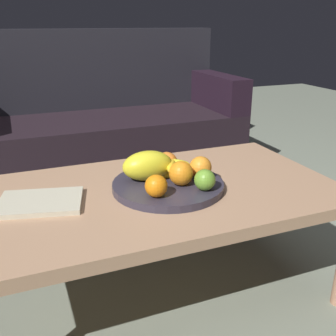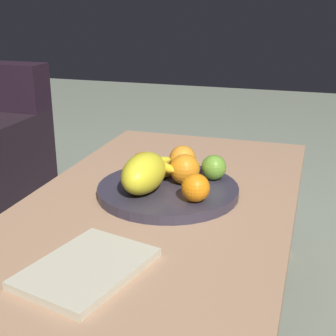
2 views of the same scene
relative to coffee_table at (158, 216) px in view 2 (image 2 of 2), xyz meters
name	(u,v)px [view 2 (image 2 of 2)]	position (x,y,z in m)	size (l,w,h in m)	color
ground_plane	(159,335)	(0.00, 0.00, -0.37)	(8.00, 8.00, 0.00)	gray
coffee_table	(158,216)	(0.00, 0.00, 0.00)	(1.26, 0.68, 0.41)	tan
fruit_bowl	(168,190)	(0.06, -0.01, 0.05)	(0.37, 0.37, 0.03)	#322D3C
melon_large_front	(144,172)	(0.00, 0.04, 0.12)	(0.17, 0.10, 0.10)	yellow
orange_front	(185,169)	(0.09, -0.05, 0.11)	(0.08, 0.08, 0.08)	orange
orange_left	(144,166)	(0.08, 0.07, 0.10)	(0.08, 0.08, 0.08)	orange
orange_right	(196,188)	(-0.02, -0.10, 0.10)	(0.07, 0.07, 0.07)	orange
orange_back	(183,159)	(0.17, -0.02, 0.10)	(0.08, 0.08, 0.08)	orange
apple_front	(214,167)	(0.14, -0.11, 0.10)	(0.07, 0.07, 0.07)	#6AA030
banana_bunch	(154,169)	(0.09, 0.04, 0.10)	(0.16, 0.15, 0.06)	yellow
magazine	(87,268)	(-0.36, 0.02, 0.05)	(0.25, 0.18, 0.02)	beige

